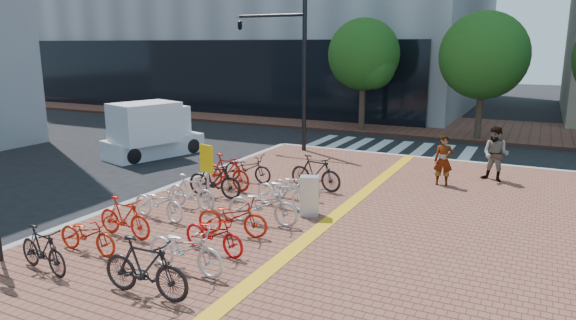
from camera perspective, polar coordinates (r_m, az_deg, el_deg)
The scene contains 27 objects.
ground at distance 12.29m, azimuth -9.48°, elevation -10.02°, with size 120.00×120.00×0.00m, color black.
kerb_north at distance 21.94m, azimuth 15.97°, elevation 0.01°, with size 14.00×0.25×0.15m, color gray.
far_sidewalk at distance 31.21m, azimuth 13.67°, elevation 3.80°, with size 70.00×8.00×0.15m, color brown.
crosswalk at distance 24.40m, azimuth 11.09°, elevation 1.35°, with size 7.50×4.00×0.01m.
street_trees at distance 26.63m, azimuth 23.15°, elevation 10.39°, with size 16.20×4.60×6.35m.
bike_0 at distance 11.72m, azimuth -25.60°, elevation -8.98°, with size 0.45×1.61×0.96m, color black.
bike_1 at distance 12.39m, azimuth -21.39°, elevation -7.68°, with size 0.57×1.64×0.86m, color red.
bike_2 at distance 13.05m, azimuth -17.73°, elevation -6.09°, with size 0.46×1.64×0.99m, color red.
bike_3 at distance 14.09m, azimuth -14.16°, elevation -4.61°, with size 0.61×1.76×0.93m, color silver.
bike_4 at distance 14.77m, azimuth -10.75°, elevation -3.50°, with size 0.47×1.65×0.99m, color silver.
bike_5 at distance 15.73m, azimuth -8.17°, elevation -2.18°, with size 0.52×1.84×1.11m, color black.
bike_6 at distance 16.61m, azimuth -6.79°, elevation -1.30°, with size 0.53×1.88×1.13m, color #B51A0C.
bike_7 at distance 17.43m, azimuth -4.52°, elevation -0.89°, with size 0.63×1.80×0.95m, color black.
bike_8 at distance 9.95m, azimuth -15.59°, elevation -11.46°, with size 0.53×1.89×1.14m, color black.
bike_9 at distance 10.81m, azimuth -11.34°, elevation -9.60°, with size 0.67×1.92×1.01m, color silver.
bike_10 at distance 11.66m, azimuth -8.24°, elevation -8.12°, with size 0.59×1.68×0.88m, color red.
bike_11 at distance 12.61m, azimuth -6.19°, elevation -6.30°, with size 0.63×1.80×0.94m, color red.
bike_12 at distance 13.32m, azimuth -2.83°, elevation -4.99°, with size 0.69×1.97×1.03m, color #B2B2B7.
bike_13 at distance 14.61m, azimuth -0.50°, elevation -3.47°, with size 0.65×1.86×0.98m, color white.
bike_14 at distance 15.44m, azimuth 0.92°, elevation -2.83°, with size 0.56×1.62×0.85m, color #A6A6AA.
bike_15 at distance 16.43m, azimuth 3.08°, elevation -1.42°, with size 0.52×1.86×1.12m, color black.
pedestrian_a at distance 17.64m, azimuth 16.89°, elevation -0.05°, with size 0.61×0.40×1.66m, color gray.
pedestrian_b at distance 18.76m, azimuth 22.07°, elevation 0.62°, with size 0.91×0.71×1.87m, color #4C5461.
utility_box at distance 13.98m, azimuth 2.39°, elevation -3.99°, with size 0.50×0.36×1.09m, color silver.
yellow_sign at distance 14.60m, azimuth -9.03°, elevation -0.49°, with size 0.49×0.17×1.83m.
traffic_light_pole at distance 22.88m, azimuth -1.58°, elevation 12.28°, with size 3.42×1.32×6.37m.
box_truck at distance 22.80m, azimuth -14.93°, elevation 3.21°, with size 2.89×4.44×2.37m.
Camera 1 is at (6.76, -9.11, 4.71)m, focal length 32.00 mm.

